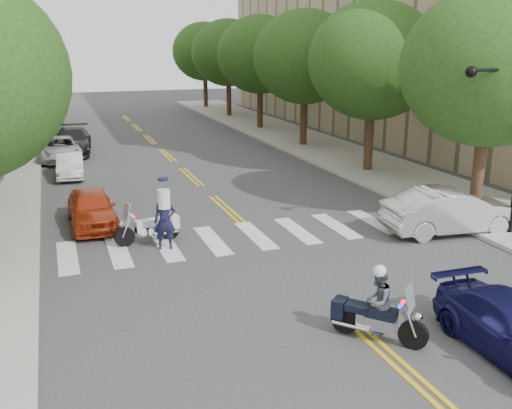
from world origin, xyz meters
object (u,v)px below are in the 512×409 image
convertible (451,211)px  motorcycle_police (375,306)px  motorcycle_parked (153,227)px  officer_standing (165,221)px

convertible → motorcycle_police: bearing=137.4°
motorcycle_parked → convertible: bearing=-114.1°
motorcycle_police → officer_standing: (-3.24, 7.34, 0.15)m
motorcycle_police → motorcycle_parked: bearing=-108.5°
motorcycle_police → officer_standing: size_ratio=0.95×
motorcycle_police → motorcycle_parked: motorcycle_police is taller
officer_standing → motorcycle_parked: bearing=116.5°
motorcycle_police → officer_standing: bearing=-107.8°
motorcycle_parked → convertible: size_ratio=0.47×
motorcycle_police → convertible: (6.43, 5.60, -0.01)m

